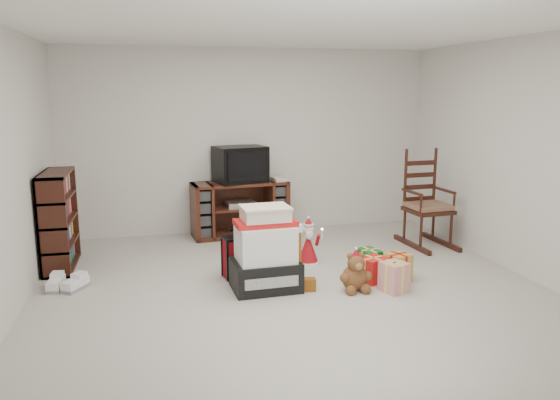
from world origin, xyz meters
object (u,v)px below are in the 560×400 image
Objects in this scene: bookshelf at (59,222)px; gift_cluster at (378,270)px; teddy_bear at (355,274)px; santa_figurine at (308,246)px; red_suitcase at (240,257)px; sneaker_pair at (66,284)px; rocking_chair at (426,211)px; crt_television at (240,164)px; mrs_claus_figurine at (242,258)px; tv_stand at (240,209)px; gift_pile at (266,254)px.

gift_cluster is at bearing -20.65° from bookshelf.
teddy_bear reaches higher than gift_cluster.
red_suitcase is at bearing -161.89° from santa_figurine.
bookshelf is 0.91m from sneaker_pair.
teddy_bear is at bearing -146.94° from gift_cluster.
rocking_chair reaches higher than crt_television.
rocking_chair is at bearing 16.74° from mrs_claus_figurine.
teddy_bear is 0.68× the size of mrs_claus_figurine.
tv_stand is 1.23× the size of bookshelf.
gift_cluster is (1.10, -2.12, -0.25)m from tv_stand.
tv_stand is at bearing -164.91° from crt_television.
rocking_chair is at bearing 24.89° from sneaker_pair.
red_suitcase is at bearing -22.97° from bookshelf.
sneaker_pair is 0.55× the size of crt_television.
tv_stand reaches higher than santa_figurine.
crt_television is (0.01, 0.01, 0.60)m from tv_stand.
rocking_chair is 2.49m from crt_television.
bookshelf is 1.92× the size of mrs_claus_figurine.
red_suitcase is at bearing -114.11° from crt_television.
gift_pile is 0.90m from teddy_bear.
teddy_bear is at bearing -30.85° from mrs_claus_figurine.
santa_figurine is 1.71m from crt_television.
bookshelf is at bearing 153.72° from teddy_bear.
red_suitcase is 1.22m from teddy_bear.
crt_television is (0.27, 1.73, 0.76)m from mrs_claus_figurine.
crt_television reaches higher than teddy_bear.
mrs_claus_figurine is at bearing 112.19° from gift_pile.
santa_figurine is 0.89m from gift_cluster.
gift_pile is at bearing -64.94° from mrs_claus_figurine.
gift_cluster is at bearing 33.06° from teddy_bear.
tv_stand is at bearing 55.22° from sneaker_pair.
red_suitcase is 0.04m from mrs_claus_figurine.
gift_pile is 1.99× the size of sneaker_pair.
teddy_bear is at bearing -76.65° from santa_figurine.
gift_pile reaches higher than red_suitcase.
crt_television is at bearing 110.67° from santa_figurine.
rocking_chair is at bearing 23.04° from gift_pile.
santa_figurine reaches higher than sneaker_pair.
crt_television reaches higher than santa_figurine.
teddy_bear is 0.40m from gift_cluster.
rocking_chair is 1.61× the size of gift_cluster.
teddy_bear is at bearing 2.10° from sneaker_pair.
tv_stand is at bearing 151.72° from rocking_chair.
santa_figurine is (0.82, 0.27, -0.02)m from red_suitcase.
teddy_bear is 2.87m from sneaker_pair.
gift_pile reaches higher than gift_cluster.
teddy_bear is 0.70× the size of santa_figurine.
crt_television reaches higher than mrs_claus_figurine.
crt_television is at bearing 55.17° from sneaker_pair.
mrs_claus_figurine is (-1.02, 0.61, 0.05)m from teddy_bear.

